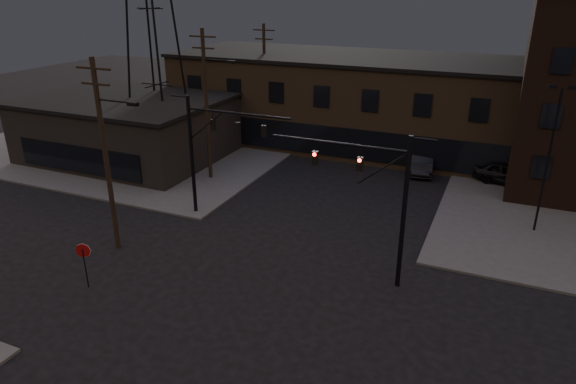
% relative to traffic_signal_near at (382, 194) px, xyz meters
% --- Properties ---
extents(ground, '(140.00, 140.00, 0.00)m').
position_rel_traffic_signal_near_xyz_m(ground, '(-5.36, -4.50, -4.93)').
color(ground, black).
rests_on(ground, ground).
extents(sidewalk_nw, '(30.00, 30.00, 0.15)m').
position_rel_traffic_signal_near_xyz_m(sidewalk_nw, '(-27.36, 17.50, -4.86)').
color(sidewalk_nw, '#474744').
rests_on(sidewalk_nw, ground).
extents(building_row, '(40.00, 12.00, 8.00)m').
position_rel_traffic_signal_near_xyz_m(building_row, '(-5.36, 23.50, -0.93)').
color(building_row, brown).
rests_on(building_row, ground).
extents(building_left, '(16.00, 12.00, 5.00)m').
position_rel_traffic_signal_near_xyz_m(building_left, '(-25.36, 11.50, -2.43)').
color(building_left, black).
rests_on(building_left, ground).
extents(traffic_signal_near, '(7.12, 0.24, 8.00)m').
position_rel_traffic_signal_near_xyz_m(traffic_signal_near, '(0.00, 0.00, 0.00)').
color(traffic_signal_near, black).
rests_on(traffic_signal_near, ground).
extents(traffic_signal_far, '(7.12, 0.24, 8.00)m').
position_rel_traffic_signal_near_xyz_m(traffic_signal_far, '(-12.07, 3.50, 0.08)').
color(traffic_signal_far, black).
rests_on(traffic_signal_far, ground).
extents(stop_sign, '(0.72, 0.33, 2.48)m').
position_rel_traffic_signal_near_xyz_m(stop_sign, '(-13.36, -6.49, -3.09)').
color(stop_sign, black).
rests_on(stop_sign, ground).
extents(utility_pole_near, '(3.70, 0.28, 11.00)m').
position_rel_traffic_signal_near_xyz_m(utility_pole_near, '(-14.79, -2.50, 0.94)').
color(utility_pole_near, black).
rests_on(utility_pole_near, ground).
extents(utility_pole_mid, '(3.70, 0.28, 11.50)m').
position_rel_traffic_signal_near_xyz_m(utility_pole_mid, '(-15.79, 9.50, 1.19)').
color(utility_pole_mid, black).
rests_on(utility_pole_mid, ground).
extents(utility_pole_far, '(2.20, 0.28, 11.00)m').
position_rel_traffic_signal_near_xyz_m(utility_pole_far, '(-16.86, 21.50, 0.85)').
color(utility_pole_far, black).
rests_on(utility_pole_far, ground).
extents(transmission_tower, '(7.00, 7.00, 25.00)m').
position_rel_traffic_signal_near_xyz_m(transmission_tower, '(-23.36, 13.50, 7.57)').
color(transmission_tower, black).
rests_on(transmission_tower, ground).
extents(lot_light_a, '(1.50, 0.28, 9.14)m').
position_rel_traffic_signal_near_xyz_m(lot_light_a, '(7.64, 9.50, 0.58)').
color(lot_light_a, black).
rests_on(lot_light_a, ground).
extents(parked_car_lot_a, '(5.31, 2.98, 1.71)m').
position_rel_traffic_signal_near_xyz_m(parked_car_lot_a, '(5.79, 17.32, -3.93)').
color(parked_car_lot_a, black).
rests_on(parked_car_lot_a, sidewalk_ne).
extents(car_crossing, '(2.41, 5.28, 1.68)m').
position_rel_traffic_signal_near_xyz_m(car_crossing, '(-0.81, 17.94, -4.09)').
color(car_crossing, black).
rests_on(car_crossing, ground).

